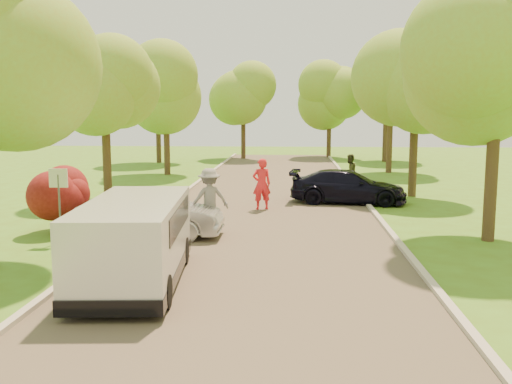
% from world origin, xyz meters
% --- Properties ---
extents(ground, '(100.00, 100.00, 0.00)m').
position_xyz_m(ground, '(0.00, 0.00, 0.00)').
color(ground, '#4B731B').
rests_on(ground, ground).
extents(road, '(8.00, 60.00, 0.01)m').
position_xyz_m(road, '(0.00, 8.00, 0.01)').
color(road, '#4C4438').
rests_on(road, ground).
extents(curb_left, '(0.18, 60.00, 0.12)m').
position_xyz_m(curb_left, '(-4.05, 8.00, 0.06)').
color(curb_left, '#B2AD9E').
rests_on(curb_left, ground).
extents(curb_right, '(0.18, 60.00, 0.12)m').
position_xyz_m(curb_right, '(4.05, 8.00, 0.06)').
color(curb_right, '#B2AD9E').
rests_on(curb_right, ground).
extents(street_sign, '(0.55, 0.06, 2.17)m').
position_xyz_m(street_sign, '(-5.80, 4.00, 1.56)').
color(street_sign, '#59595E').
rests_on(street_sign, ground).
extents(red_shrub, '(1.70, 1.70, 1.95)m').
position_xyz_m(red_shrub, '(-6.30, 5.50, 1.10)').
color(red_shrub, '#382619').
rests_on(red_shrub, ground).
extents(tree_l_midb, '(4.30, 4.20, 6.62)m').
position_xyz_m(tree_l_midb, '(-6.81, 12.00, 4.59)').
color(tree_l_midb, '#382619').
rests_on(tree_l_midb, ground).
extents(tree_l_far, '(4.92, 4.80, 7.79)m').
position_xyz_m(tree_l_far, '(-6.39, 22.00, 5.47)').
color(tree_l_far, '#382619').
rests_on(tree_l_far, ground).
extents(tree_r_mida, '(5.13, 5.00, 7.95)m').
position_xyz_m(tree_r_mida, '(7.02, 5.00, 5.54)').
color(tree_r_mida, '#382619').
rests_on(tree_r_mida, ground).
extents(tree_r_midb, '(4.51, 4.40, 7.01)m').
position_xyz_m(tree_r_midb, '(6.60, 14.00, 4.88)').
color(tree_r_midb, '#382619').
rests_on(tree_r_midb, ground).
extents(tree_r_far, '(5.33, 5.20, 8.34)m').
position_xyz_m(tree_r_far, '(7.23, 24.00, 5.83)').
color(tree_r_far, '#382619').
rests_on(tree_r_far, ground).
extents(tree_bg_a, '(5.12, 5.00, 7.72)m').
position_xyz_m(tree_bg_a, '(-8.78, 30.00, 5.31)').
color(tree_bg_a, '#382619').
rests_on(tree_bg_a, ground).
extents(tree_bg_b, '(5.12, 5.00, 7.95)m').
position_xyz_m(tree_bg_b, '(8.22, 32.00, 5.54)').
color(tree_bg_b, '#382619').
rests_on(tree_bg_b, ground).
extents(tree_bg_c, '(4.92, 4.80, 7.33)m').
position_xyz_m(tree_bg_c, '(-2.79, 34.00, 5.02)').
color(tree_bg_c, '#382619').
rests_on(tree_bg_c, ground).
extents(tree_bg_d, '(5.12, 5.00, 7.72)m').
position_xyz_m(tree_bg_d, '(4.22, 36.00, 5.31)').
color(tree_bg_d, '#382619').
rests_on(tree_bg_d, ground).
extents(minivan, '(2.37, 5.18, 1.88)m').
position_xyz_m(minivan, '(-2.50, 0.16, 0.99)').
color(minivan, silver).
rests_on(minivan, ground).
extents(silver_sedan, '(4.31, 1.52, 1.42)m').
position_xyz_m(silver_sedan, '(-3.30, 4.84, 0.71)').
color(silver_sedan, '#A0A0A4').
rests_on(silver_sedan, ground).
extents(dark_sedan, '(5.00, 2.50, 1.39)m').
position_xyz_m(dark_sedan, '(3.30, 11.76, 0.70)').
color(dark_sedan, black).
rests_on(dark_sedan, ground).
extents(longboard, '(0.61, 1.02, 0.12)m').
position_xyz_m(longboard, '(-1.63, 5.60, 0.11)').
color(longboard, black).
rests_on(longboard, ground).
extents(skateboarder, '(1.42, 1.11, 1.92)m').
position_xyz_m(skateboarder, '(-1.63, 5.60, 1.09)').
color(skateboarder, gray).
rests_on(skateboarder, longboard).
extents(person_striped, '(0.84, 0.67, 2.01)m').
position_xyz_m(person_striped, '(-0.21, 9.96, 1.00)').
color(person_striped, red).
rests_on(person_striped, ground).
extents(person_olive, '(1.06, 1.04, 1.72)m').
position_xyz_m(person_olive, '(3.80, 16.18, 0.86)').
color(person_olive, '#2C301C').
rests_on(person_olive, ground).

